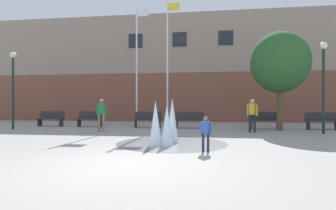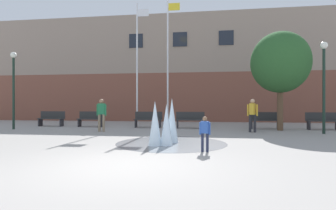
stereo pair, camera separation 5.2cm
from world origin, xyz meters
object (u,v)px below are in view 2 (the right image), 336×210
park_bench_under_right_flagpole (190,120)px  adult_in_red (252,113)px  park_bench_far_left (52,118)px  child_running (205,131)px  flagpole_left (138,60)px  lamp_post_left_lane (14,79)px  adult_near_bench (101,112)px  park_bench_near_trashcan (264,120)px  street_tree_near_building (280,63)px  lamp_post_right_lane (324,74)px  park_bench_left_of_flagpoles (91,119)px  flagpole_right (168,57)px  park_bench_far_right (322,121)px  park_bench_center (148,119)px

park_bench_under_right_flagpole → adult_in_red: size_ratio=1.01×
park_bench_far_left → park_bench_under_right_flagpole: same height
park_bench_under_right_flagpole → child_running: bearing=-83.8°
park_bench_far_left → adult_in_red: size_ratio=1.01×
flagpole_left → lamp_post_left_lane: flagpole_left is taller
flagpole_left → adult_near_bench: bearing=-102.1°
park_bench_near_trashcan → lamp_post_left_lane: (-13.35, -2.08, 2.20)m
child_running → street_tree_near_building: (3.83, 6.70, 2.89)m
adult_near_bench → lamp_post_right_lane: lamp_post_right_lane is taller
park_bench_near_trashcan → lamp_post_left_lane: lamp_post_left_lane is taller
adult_in_red → park_bench_near_trashcan: bearing=-178.3°
park_bench_far_left → child_running: child_running is taller
park_bench_far_left → park_bench_left_of_flagpoles: 2.57m
adult_in_red → lamp_post_left_lane: size_ratio=0.38×
park_bench_near_trashcan → flagpole_left: 8.32m
lamp_post_right_lane → park_bench_near_trashcan: bearing=133.4°
park_bench_left_of_flagpoles → park_bench_under_right_flagpole: 5.89m
park_bench_left_of_flagpoles → street_tree_near_building: 10.96m
park_bench_under_right_flagpole → adult_in_red: (3.06, -1.75, 0.45)m
park_bench_under_right_flagpole → park_bench_near_trashcan: 4.03m
park_bench_near_trashcan → flagpole_right: size_ratio=0.20×
park_bench_far_left → flagpole_left: flagpole_left is taller
park_bench_near_trashcan → park_bench_far_right: size_ratio=1.00×
park_bench_under_right_flagpole → street_tree_near_building: (4.63, -0.62, 2.99)m
adult_in_red → lamp_post_left_lane: (-12.39, -0.18, 1.74)m
adult_in_red → street_tree_near_building: (1.57, 1.12, 2.53)m
park_bench_left_of_flagpoles → child_running: (6.69, -7.48, 0.10)m
park_bench_far_right → flagpole_left: 10.98m
lamp_post_left_lane → lamp_post_right_lane: (15.44, -0.13, 0.00)m
lamp_post_left_lane → lamp_post_right_lane: 15.44m
park_bench_far_left → park_bench_near_trashcan: (12.49, -0.05, 0.00)m
park_bench_far_right → flagpole_right: (-8.34, 1.36, 3.76)m
park_bench_under_right_flagpole → flagpole_left: flagpole_left is taller
park_bench_center → flagpole_right: flagpole_right is taller
park_bench_near_trashcan → street_tree_near_building: 3.15m
flagpole_left → park_bench_near_trashcan: bearing=-9.3°
adult_near_bench → flagpole_left: 5.02m
park_bench_left_of_flagpoles → flagpole_right: (4.46, 1.21, 3.76)m
park_bench_left_of_flagpoles → street_tree_near_building: street_tree_near_building is taller
park_bench_center → street_tree_near_building: 7.67m
park_bench_far_right → street_tree_near_building: (-2.28, -0.63, 2.99)m
child_running → park_bench_center: bearing=-43.2°
park_bench_left_of_flagpoles → flagpole_left: bearing=25.7°
park_bench_left_of_flagpoles → park_bench_near_trashcan: 9.92m
park_bench_center → adult_in_red: (5.47, -1.80, 0.45)m
park_bench_left_of_flagpoles → lamp_post_left_lane: size_ratio=0.39×
park_bench_far_right → flagpole_right: size_ratio=0.20×
park_bench_left_of_flagpoles → adult_near_bench: (1.70, -2.60, 0.45)m
park_bench_far_left → lamp_post_left_lane: size_ratio=0.39×
park_bench_far_right → adult_near_bench: 11.38m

